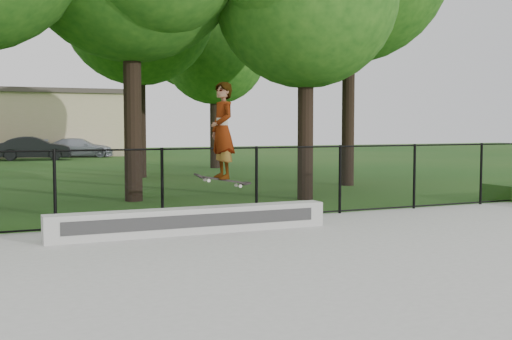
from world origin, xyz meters
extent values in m
plane|color=#1C5618|center=(0.00, 0.00, 0.00)|extent=(100.00, 100.00, 0.00)
cube|color=#9E9D98|center=(0.00, 0.00, 0.03)|extent=(14.00, 12.00, 0.06)
cube|color=#B6B6B1|center=(-1.78, 4.70, 0.29)|extent=(5.12, 0.40, 0.46)
imported|color=black|center=(-2.16, 32.47, 0.67)|extent=(3.87, 1.97, 1.34)
imported|color=#8C939F|center=(0.73, 34.88, 0.60)|extent=(4.06, 2.51, 1.19)
cube|color=black|center=(-1.27, 4.53, 1.02)|extent=(0.83, 0.23, 0.17)
imported|color=silver|center=(-1.27, 4.53, 1.90)|extent=(0.44, 0.64, 1.72)
cylinder|color=black|center=(-4.00, 5.90, 0.81)|extent=(0.06, 0.06, 1.50)
cylinder|color=black|center=(-2.00, 5.90, 0.81)|extent=(0.06, 0.06, 1.50)
cylinder|color=black|center=(0.00, 5.90, 0.81)|extent=(0.06, 0.06, 1.50)
cylinder|color=black|center=(2.00, 5.90, 0.81)|extent=(0.06, 0.06, 1.50)
cylinder|color=black|center=(4.00, 5.90, 0.81)|extent=(0.06, 0.06, 1.50)
cylinder|color=black|center=(6.00, 5.90, 0.81)|extent=(0.06, 0.06, 1.50)
cylinder|color=black|center=(0.00, 5.90, 1.53)|extent=(16.00, 0.04, 0.04)
cylinder|color=black|center=(0.00, 5.90, 0.11)|extent=(16.00, 0.04, 0.04)
cube|color=black|center=(0.00, 5.90, 0.81)|extent=(16.00, 0.01, 1.50)
cylinder|color=black|center=(-1.50, 10.50, 2.48)|extent=(0.44, 0.44, 4.96)
cylinder|color=black|center=(2.80, 9.00, 2.03)|extent=(0.44, 0.44, 4.07)
cylinder|color=black|center=(6.00, 12.00, 2.75)|extent=(0.44, 0.44, 5.50)
cylinder|color=black|center=(0.50, 18.00, 2.39)|extent=(0.44, 0.44, 4.78)
sphere|color=#1A4612|center=(0.50, 18.00, 6.36)|extent=(5.74, 5.74, 5.74)
cylinder|color=black|center=(5.00, 22.00, 2.03)|extent=(0.44, 0.44, 4.06)
sphere|color=#1A4612|center=(5.00, 22.00, 5.40)|extent=(4.87, 4.87, 4.87)
cube|color=tan|center=(-2.00, 38.00, 2.00)|extent=(12.00, 6.00, 4.00)
cube|color=#3F3833|center=(-2.00, 38.00, 4.15)|extent=(12.40, 6.40, 0.30)
camera|label=1|loc=(-5.33, -6.15, 1.99)|focal=45.00mm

